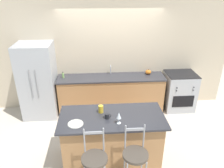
{
  "coord_description": "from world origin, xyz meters",
  "views": [
    {
      "loc": [
        -0.34,
        -4.57,
        3.06
      ],
      "look_at": [
        -0.04,
        -0.53,
        1.14
      ],
      "focal_mm": 35.0,
      "sensor_mm": 36.0,
      "label": 1
    }
  ],
  "objects_px": {
    "bar_stool_near": "(95,164)",
    "soap_bottle": "(63,75)",
    "coffee_mug": "(107,116)",
    "refrigerator": "(38,81)",
    "pumpkin_decoration": "(148,72)",
    "wine_glass": "(119,116)",
    "bar_stool_far": "(135,160)",
    "tumbler_cup": "(101,109)",
    "oven_range": "(179,91)",
    "dinner_plate": "(76,124)"
  },
  "relations": [
    {
      "from": "bar_stool_near",
      "to": "soap_bottle",
      "type": "relative_size",
      "value": 7.08
    },
    {
      "from": "coffee_mug",
      "to": "refrigerator",
      "type": "bearing_deg",
      "value": 131.71
    },
    {
      "from": "coffee_mug",
      "to": "pumpkin_decoration",
      "type": "distance_m",
      "value": 2.23
    },
    {
      "from": "refrigerator",
      "to": "wine_glass",
      "type": "height_order",
      "value": "refrigerator"
    },
    {
      "from": "bar_stool_far",
      "to": "bar_stool_near",
      "type": "bearing_deg",
      "value": -176.44
    },
    {
      "from": "wine_glass",
      "to": "tumbler_cup",
      "type": "bearing_deg",
      "value": 129.26
    },
    {
      "from": "wine_glass",
      "to": "pumpkin_decoration",
      "type": "height_order",
      "value": "wine_glass"
    },
    {
      "from": "wine_glass",
      "to": "bar_stool_near",
      "type": "bearing_deg",
      "value": -129.12
    },
    {
      "from": "bar_stool_near",
      "to": "bar_stool_far",
      "type": "height_order",
      "value": "same"
    },
    {
      "from": "oven_range",
      "to": "wine_glass",
      "type": "distance_m",
      "value": 2.68
    },
    {
      "from": "bar_stool_far",
      "to": "soap_bottle",
      "type": "bearing_deg",
      "value": 119.16
    },
    {
      "from": "refrigerator",
      "to": "soap_bottle",
      "type": "distance_m",
      "value": 0.59
    },
    {
      "from": "refrigerator",
      "to": "tumbler_cup",
      "type": "xyz_separation_m",
      "value": [
        1.45,
        -1.54,
        0.11
      ]
    },
    {
      "from": "refrigerator",
      "to": "bar_stool_far",
      "type": "height_order",
      "value": "refrigerator"
    },
    {
      "from": "tumbler_cup",
      "to": "coffee_mug",
      "type": "bearing_deg",
      "value": -62.6
    },
    {
      "from": "refrigerator",
      "to": "pumpkin_decoration",
      "type": "distance_m",
      "value": 2.7
    },
    {
      "from": "coffee_mug",
      "to": "pumpkin_decoration",
      "type": "relative_size",
      "value": 0.78
    },
    {
      "from": "coffee_mug",
      "to": "soap_bottle",
      "type": "distance_m",
      "value": 2.08
    },
    {
      "from": "refrigerator",
      "to": "bar_stool_near",
      "type": "relative_size",
      "value": 1.6
    },
    {
      "from": "refrigerator",
      "to": "bar_stool_far",
      "type": "distance_m",
      "value": 3.07
    },
    {
      "from": "coffee_mug",
      "to": "pumpkin_decoration",
      "type": "height_order",
      "value": "pumpkin_decoration"
    },
    {
      "from": "refrigerator",
      "to": "pumpkin_decoration",
      "type": "relative_size",
      "value": 12.56
    },
    {
      "from": "soap_bottle",
      "to": "wine_glass",
      "type": "bearing_deg",
      "value": -59.8
    },
    {
      "from": "coffee_mug",
      "to": "soap_bottle",
      "type": "relative_size",
      "value": 0.7
    },
    {
      "from": "bar_stool_far",
      "to": "dinner_plate",
      "type": "relative_size",
      "value": 4.44
    },
    {
      "from": "refrigerator",
      "to": "oven_range",
      "type": "distance_m",
      "value": 3.53
    },
    {
      "from": "bar_stool_far",
      "to": "coffee_mug",
      "type": "relative_size",
      "value": 10.1
    },
    {
      "from": "dinner_plate",
      "to": "soap_bottle",
      "type": "distance_m",
      "value": 2.02
    },
    {
      "from": "tumbler_cup",
      "to": "pumpkin_decoration",
      "type": "distance_m",
      "value": 2.12
    },
    {
      "from": "refrigerator",
      "to": "tumbler_cup",
      "type": "distance_m",
      "value": 2.12
    },
    {
      "from": "pumpkin_decoration",
      "to": "bar_stool_far",
      "type": "bearing_deg",
      "value": -106.44
    },
    {
      "from": "oven_range",
      "to": "soap_bottle",
      "type": "height_order",
      "value": "soap_bottle"
    },
    {
      "from": "refrigerator",
      "to": "bar_stool_near",
      "type": "bearing_deg",
      "value": -60.98
    },
    {
      "from": "bar_stool_near",
      "to": "oven_range",
      "type": "bearing_deg",
      "value": 48.16
    },
    {
      "from": "bar_stool_near",
      "to": "pumpkin_decoration",
      "type": "bearing_deg",
      "value": 62.05
    },
    {
      "from": "coffee_mug",
      "to": "bar_stool_near",
      "type": "bearing_deg",
      "value": -108.89
    },
    {
      "from": "oven_range",
      "to": "tumbler_cup",
      "type": "xyz_separation_m",
      "value": [
        -2.05,
        -1.58,
        0.52
      ]
    },
    {
      "from": "bar_stool_near",
      "to": "pumpkin_decoration",
      "type": "distance_m",
      "value": 2.94
    },
    {
      "from": "dinner_plate",
      "to": "pumpkin_decoration",
      "type": "xyz_separation_m",
      "value": [
        1.66,
        2.05,
        0.03
      ]
    },
    {
      "from": "refrigerator",
      "to": "bar_stool_far",
      "type": "relative_size",
      "value": 1.6
    },
    {
      "from": "oven_range",
      "to": "coffee_mug",
      "type": "xyz_separation_m",
      "value": [
        -1.95,
        -1.78,
        0.5
      ]
    },
    {
      "from": "soap_bottle",
      "to": "pumpkin_decoration",
      "type": "bearing_deg",
      "value": 2.22
    },
    {
      "from": "dinner_plate",
      "to": "tumbler_cup",
      "type": "bearing_deg",
      "value": 37.85
    },
    {
      "from": "bar_stool_near",
      "to": "soap_bottle",
      "type": "bearing_deg",
      "value": 106.78
    },
    {
      "from": "bar_stool_far",
      "to": "tumbler_cup",
      "type": "distance_m",
      "value": 1.04
    },
    {
      "from": "bar_stool_near",
      "to": "wine_glass",
      "type": "xyz_separation_m",
      "value": [
        0.41,
        0.5,
        0.5
      ]
    },
    {
      "from": "wine_glass",
      "to": "refrigerator",
      "type": "bearing_deg",
      "value": 132.49
    },
    {
      "from": "bar_stool_near",
      "to": "dinner_plate",
      "type": "height_order",
      "value": "bar_stool_near"
    },
    {
      "from": "dinner_plate",
      "to": "tumbler_cup",
      "type": "xyz_separation_m",
      "value": [
        0.42,
        0.33,
        0.06
      ]
    },
    {
      "from": "bar_stool_near",
      "to": "wine_glass",
      "type": "bearing_deg",
      "value": 50.88
    }
  ]
}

